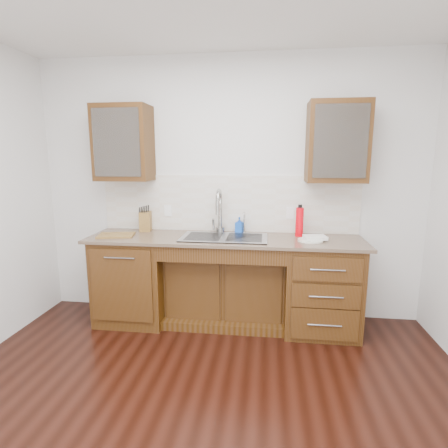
# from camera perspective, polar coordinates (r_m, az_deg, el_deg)

# --- Properties ---
(ground) EXTENTS (4.00, 3.50, 0.10)m
(ground) POSITION_cam_1_polar(r_m,az_deg,el_deg) (2.60, -4.44, -31.02)
(ground) COLOR black
(wall_back) EXTENTS (4.00, 0.10, 2.70)m
(wall_back) POSITION_cam_1_polar(r_m,az_deg,el_deg) (3.73, 0.76, 5.68)
(wall_back) COLOR silver
(wall_back) RESTS_ON ground
(base_cabinet_left) EXTENTS (0.70, 0.62, 0.88)m
(base_cabinet_left) POSITION_cam_1_polar(r_m,az_deg,el_deg) (3.81, -14.40, -8.59)
(base_cabinet_left) COLOR #593014
(base_cabinet_left) RESTS_ON ground
(base_cabinet_center) EXTENTS (1.20, 0.44, 0.70)m
(base_cabinet_center) POSITION_cam_1_polar(r_m,az_deg,el_deg) (3.70, 0.25, -10.32)
(base_cabinet_center) COLOR #593014
(base_cabinet_center) RESTS_ON ground
(base_cabinet_right) EXTENTS (0.70, 0.62, 0.88)m
(base_cabinet_right) POSITION_cam_1_polar(r_m,az_deg,el_deg) (3.60, 15.48, -9.81)
(base_cabinet_right) COLOR #593014
(base_cabinet_right) RESTS_ON ground
(countertop) EXTENTS (2.70, 0.65, 0.03)m
(countertop) POSITION_cam_1_polar(r_m,az_deg,el_deg) (3.44, 0.05, -2.46)
(countertop) COLOR #84705B
(countertop) RESTS_ON base_cabinet_left
(backsplash) EXTENTS (2.70, 0.02, 0.59)m
(backsplash) POSITION_cam_1_polar(r_m,az_deg,el_deg) (3.69, 0.65, 3.35)
(backsplash) COLOR beige
(backsplash) RESTS_ON wall_back
(sink) EXTENTS (0.84, 0.46, 0.19)m
(sink) POSITION_cam_1_polar(r_m,az_deg,el_deg) (3.44, 0.02, -3.65)
(sink) COLOR #9E9EA5
(sink) RESTS_ON countertop
(faucet) EXTENTS (0.04, 0.04, 0.40)m
(faucet) POSITION_cam_1_polar(r_m,az_deg,el_deg) (3.62, -0.63, 1.67)
(faucet) COLOR #999993
(faucet) RESTS_ON countertop
(filter_tap) EXTENTS (0.02, 0.02, 0.24)m
(filter_tap) POSITION_cam_1_polar(r_m,az_deg,el_deg) (3.61, 3.32, 0.36)
(filter_tap) COLOR #999993
(filter_tap) RESTS_ON countertop
(upper_cabinet_left) EXTENTS (0.55, 0.34, 0.75)m
(upper_cabinet_left) POSITION_cam_1_polar(r_m,az_deg,el_deg) (3.77, -16.07, 12.54)
(upper_cabinet_left) COLOR #593014
(upper_cabinet_left) RESTS_ON wall_back
(upper_cabinet_right) EXTENTS (0.55, 0.34, 0.75)m
(upper_cabinet_right) POSITION_cam_1_polar(r_m,az_deg,el_deg) (3.54, 17.95, 12.58)
(upper_cabinet_right) COLOR #593014
(upper_cabinet_right) RESTS_ON wall_back
(outlet_left) EXTENTS (0.08, 0.01, 0.12)m
(outlet_left) POSITION_cam_1_polar(r_m,az_deg,el_deg) (3.82, -9.12, 2.17)
(outlet_left) COLOR white
(outlet_left) RESTS_ON backsplash
(outlet_right) EXTENTS (0.08, 0.01, 0.12)m
(outlet_right) POSITION_cam_1_polar(r_m,az_deg,el_deg) (3.67, 10.75, 1.79)
(outlet_right) COLOR white
(outlet_right) RESTS_ON backsplash
(soap_bottle) EXTENTS (0.09, 0.09, 0.16)m
(soap_bottle) POSITION_cam_1_polar(r_m,az_deg,el_deg) (3.65, 2.51, -0.15)
(soap_bottle) COLOR blue
(soap_bottle) RESTS_ON countertop
(water_bottle) EXTENTS (0.09, 0.09, 0.29)m
(water_bottle) POSITION_cam_1_polar(r_m,az_deg,el_deg) (3.55, 12.22, 0.33)
(water_bottle) COLOR #E7000D
(water_bottle) RESTS_ON countertop
(plate) EXTENTS (0.27, 0.27, 0.01)m
(plate) POSITION_cam_1_polar(r_m,az_deg,el_deg) (3.40, 13.92, -2.57)
(plate) COLOR silver
(plate) RESTS_ON countertop
(dish_towel) EXTENTS (0.23, 0.18, 0.03)m
(dish_towel) POSITION_cam_1_polar(r_m,az_deg,el_deg) (3.41, 14.66, -2.13)
(dish_towel) COLOR white
(dish_towel) RESTS_ON plate
(knife_block) EXTENTS (0.14, 0.20, 0.20)m
(knife_block) POSITION_cam_1_polar(r_m,az_deg,el_deg) (3.84, -12.66, 0.47)
(knife_block) COLOR olive
(knife_block) RESTS_ON countertop
(cutting_board) EXTENTS (0.39, 0.31, 0.02)m
(cutting_board) POSITION_cam_1_polar(r_m,az_deg,el_deg) (3.67, -17.20, -1.74)
(cutting_board) COLOR brown
(cutting_board) RESTS_ON countertop
(cup_left_a) EXTENTS (0.15, 0.15, 0.09)m
(cup_left_a) POSITION_cam_1_polar(r_m,az_deg,el_deg) (3.81, -17.50, 11.60)
(cup_left_a) COLOR white
(cup_left_a) RESTS_ON upper_cabinet_left
(cup_left_b) EXTENTS (0.14, 0.14, 0.10)m
(cup_left_b) POSITION_cam_1_polar(r_m,az_deg,el_deg) (3.71, -13.76, 11.92)
(cup_left_b) COLOR white
(cup_left_b) RESTS_ON upper_cabinet_left
(cup_right_a) EXTENTS (0.14, 0.14, 0.09)m
(cup_right_a) POSITION_cam_1_polar(r_m,az_deg,el_deg) (3.52, 16.67, 11.75)
(cup_right_a) COLOR white
(cup_right_a) RESTS_ON upper_cabinet_right
(cup_right_b) EXTENTS (0.13, 0.13, 0.09)m
(cup_right_b) POSITION_cam_1_polar(r_m,az_deg,el_deg) (3.55, 19.39, 11.61)
(cup_right_b) COLOR silver
(cup_right_b) RESTS_ON upper_cabinet_right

